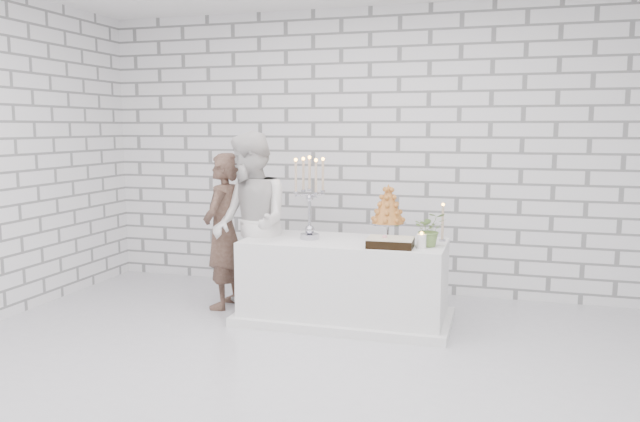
% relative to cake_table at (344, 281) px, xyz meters
% --- Properties ---
extents(ground, '(6.00, 5.00, 0.01)m').
position_rel_cake_table_xyz_m(ground, '(-0.03, -1.32, -0.38)').
color(ground, silver).
rests_on(ground, ground).
extents(wall_back, '(6.00, 0.01, 3.00)m').
position_rel_cake_table_xyz_m(wall_back, '(-0.03, 1.18, 1.12)').
color(wall_back, white).
rests_on(wall_back, ground).
extents(wall_front, '(6.00, 0.01, 3.00)m').
position_rel_cake_table_xyz_m(wall_front, '(-0.03, -3.82, 1.12)').
color(wall_front, white).
rests_on(wall_front, ground).
extents(cake_table, '(1.80, 0.80, 0.75)m').
position_rel_cake_table_xyz_m(cake_table, '(0.00, 0.00, 0.00)').
color(cake_table, white).
rests_on(cake_table, ground).
extents(groom, '(0.38, 0.56, 1.51)m').
position_rel_cake_table_xyz_m(groom, '(-1.24, 0.12, 0.38)').
color(groom, '#452E24').
rests_on(groom, ground).
extents(bride, '(1.04, 1.06, 1.73)m').
position_rel_cake_table_xyz_m(bride, '(-0.89, -0.04, 0.49)').
color(bride, white).
rests_on(bride, ground).
extents(candelabra, '(0.32, 0.32, 0.76)m').
position_rel_cake_table_xyz_m(candelabra, '(-0.32, -0.02, 0.75)').
color(candelabra, '#AAA9B4').
rests_on(candelabra, cake_table).
extents(croquembouche, '(0.40, 0.40, 0.51)m').
position_rel_cake_table_xyz_m(croquembouche, '(0.37, 0.12, 0.63)').
color(croquembouche, '#955520').
rests_on(croquembouche, cake_table).
extents(chocolate_cake, '(0.39, 0.29, 0.08)m').
position_rel_cake_table_xyz_m(chocolate_cake, '(0.45, -0.20, 0.42)').
color(chocolate_cake, black).
rests_on(chocolate_cake, cake_table).
extents(pillar_candle, '(0.10, 0.10, 0.12)m').
position_rel_cake_table_xyz_m(pillar_candle, '(0.71, -0.18, 0.44)').
color(pillar_candle, white).
rests_on(pillar_candle, cake_table).
extents(extra_taper, '(0.06, 0.06, 0.32)m').
position_rel_cake_table_xyz_m(extra_taper, '(0.85, 0.20, 0.54)').
color(extra_taper, '#C6AC8E').
rests_on(extra_taper, cake_table).
extents(flowers, '(0.32, 0.29, 0.30)m').
position_rel_cake_table_xyz_m(flowers, '(0.77, -0.07, 0.52)').
color(flowers, '#4F703B').
rests_on(flowers, cake_table).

